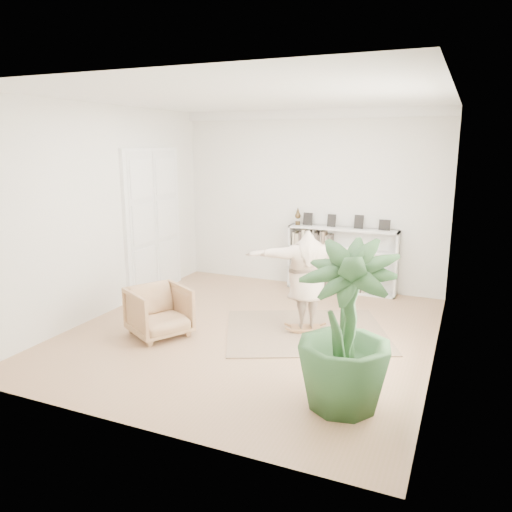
{
  "coord_description": "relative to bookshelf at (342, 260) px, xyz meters",
  "views": [
    {
      "loc": [
        3.04,
        -6.87,
        2.96
      ],
      "look_at": [
        -0.1,
        0.4,
        1.15
      ],
      "focal_mm": 35.0,
      "sensor_mm": 36.0,
      "label": 1
    }
  ],
  "objects": [
    {
      "name": "armchair",
      "position": [
        -2.01,
        -3.52,
        -0.24
      ],
      "size": [
        1.16,
        1.15,
        0.78
      ],
      "primitive_type": "imported",
      "rotation": [
        0.0,
        0.0,
        1.05
      ],
      "color": "tan",
      "rests_on": "floor"
    },
    {
      "name": "doors",
      "position": [
        -3.45,
        -1.52,
        0.76
      ],
      "size": [
        0.09,
        1.78,
        2.92
      ],
      "color": "white",
      "rests_on": "floor"
    },
    {
      "name": "floor",
      "position": [
        -0.74,
        -2.82,
        -0.64
      ],
      "size": [
        6.0,
        6.0,
        0.0
      ],
      "primitive_type": "plane",
      "color": "#A17B53",
      "rests_on": "ground"
    },
    {
      "name": "houseplant",
      "position": [
        1.14,
        -4.52,
        0.33
      ],
      "size": [
        1.16,
        1.16,
        1.92
      ],
      "primitive_type": "imported",
      "rotation": [
        0.0,
        0.0,
        -0.08
      ],
      "color": "#294E27",
      "rests_on": "floor"
    },
    {
      "name": "rocker_board",
      "position": [
        0.05,
        -2.47,
        -0.57
      ],
      "size": [
        0.54,
        0.45,
        0.1
      ],
      "rotation": [
        0.0,
        0.0,
        0.43
      ],
      "color": "olive",
      "rests_on": "rug"
    },
    {
      "name": "room_shell",
      "position": [
        -0.74,
        0.12,
        2.87
      ],
      "size": [
        6.0,
        6.0,
        6.0
      ],
      "color": "silver",
      "rests_on": "floor"
    },
    {
      "name": "person",
      "position": [
        0.05,
        -2.47,
        0.27
      ],
      "size": [
        1.97,
        1.28,
        1.57
      ],
      "primitive_type": "imported",
      "rotation": [
        0.0,
        0.0,
        3.57
      ],
      "color": "#C3A992",
      "rests_on": "rocker_board"
    },
    {
      "name": "rug",
      "position": [
        0.05,
        -2.47,
        -0.63
      ],
      "size": [
        3.11,
        2.86,
        0.02
      ],
      "primitive_type": "cube",
      "rotation": [
        0.0,
        0.0,
        0.43
      ],
      "color": "tan",
      "rests_on": "floor"
    },
    {
      "name": "bookshelf",
      "position": [
        0.0,
        0.0,
        0.0
      ],
      "size": [
        2.2,
        0.35,
        1.64
      ],
      "color": "silver",
      "rests_on": "floor"
    }
  ]
}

